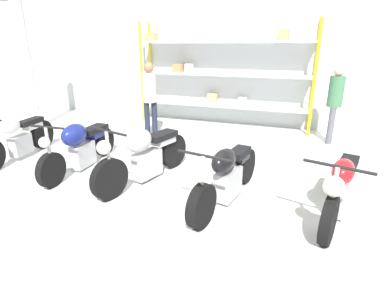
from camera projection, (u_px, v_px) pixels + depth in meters
ground_plane at (183, 196)px, 4.53m from camera, size 30.00×30.00×0.00m
back_wall at (246, 59)px, 8.14m from camera, size 30.00×0.08×3.60m
shelving_rack at (220, 73)px, 8.14m from camera, size 4.74×0.63×2.77m
support_pillar at (25, 60)px, 7.65m from camera, size 0.28×0.28×3.60m
motorcycle_white at (18, 138)px, 5.85m from camera, size 0.70×2.01×0.98m
motorcycle_blue at (80, 145)px, 5.39m from camera, size 0.60×2.09×0.99m
motorcycle_silver at (145, 154)px, 4.89m from camera, size 0.86×2.08×1.04m
motorcycle_black at (226, 175)px, 4.24m from camera, size 0.74×2.06×0.95m
motorcycle_red at (341, 187)px, 3.88m from camera, size 0.83×2.00×0.94m
person_browsing at (335, 98)px, 6.68m from camera, size 0.36×0.36×1.75m
person_near_rack at (150, 94)px, 7.11m from camera, size 0.44×0.44×1.79m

